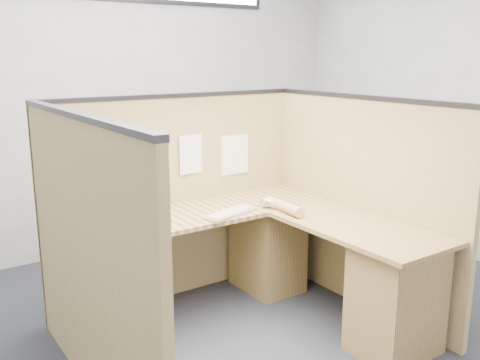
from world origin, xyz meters
TOP-DOWN VIEW (x-y plane):
  - floor at (0.00, 0.00)m, footprint 5.00×5.00m
  - wall_back at (0.00, 2.25)m, footprint 5.00×0.00m
  - cubicle_partitions at (0.00, 0.43)m, footprint 2.06×1.83m
  - l_desk at (0.18, 0.29)m, footprint 1.95×1.75m
  - laptop at (-0.74, 0.78)m, footprint 0.36×0.36m
  - keyboard at (0.12, 0.47)m, footprint 0.44×0.25m
  - mouse at (0.46, 0.48)m, footprint 0.12×0.09m
  - hand_forearm at (0.47, 0.33)m, footprint 0.11×0.40m
  - blue_poster at (-0.88, 0.97)m, footprint 0.19×0.01m
  - american_flag at (-0.77, 0.96)m, footprint 0.19×0.01m
  - file_holder at (-0.36, 0.94)m, footprint 0.28×0.05m
  - paper_left at (0.11, 0.97)m, footprint 0.23×0.03m
  - paper_right at (0.49, 0.97)m, footprint 0.24×0.01m

SIDE VIEW (x-z plane):
  - floor at x=0.00m, z-range 0.00..0.00m
  - l_desk at x=0.18m, z-range 0.03..0.76m
  - keyboard at x=0.12m, z-range 0.73..0.76m
  - mouse at x=0.46m, z-range 0.73..0.78m
  - cubicle_partitions at x=0.00m, z-range 0.00..1.53m
  - hand_forearm at x=0.47m, z-range 0.73..0.81m
  - laptop at x=-0.74m, z-range 0.67..0.91m
  - file_holder at x=-0.36m, z-range 0.83..1.19m
  - paper_right at x=0.49m, z-range 0.88..1.19m
  - paper_left at x=0.11m, z-range 0.93..1.22m
  - blue_poster at x=-0.88m, z-range 1.10..1.35m
  - american_flag at x=-0.77m, z-range 1.10..1.42m
  - wall_back at x=0.00m, z-range -1.10..3.90m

